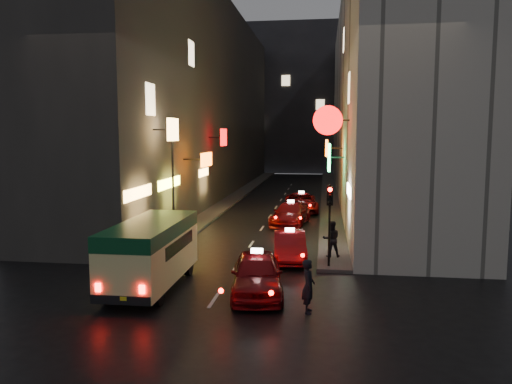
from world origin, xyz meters
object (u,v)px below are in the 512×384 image
at_px(taxi_near, 257,271).
at_px(traffic_light, 330,208).
at_px(pedestrian_crossing, 308,283).
at_px(minibus, 151,246).
at_px(lamp_post, 173,173).

xyz_separation_m(taxi_near, traffic_light, (2.59, 3.65, 1.80)).
distance_m(taxi_near, pedestrian_crossing, 2.46).
relative_size(pedestrian_crossing, traffic_light, 0.57).
xyz_separation_m(minibus, taxi_near, (4.01, -0.23, -0.71)).
xyz_separation_m(pedestrian_crossing, traffic_light, (0.70, 5.21, 1.69)).
bearing_deg(traffic_light, taxi_near, -125.41).
xyz_separation_m(pedestrian_crossing, lamp_post, (-7.50, 9.74, 2.73)).
distance_m(minibus, pedestrian_crossing, 6.20).
bearing_deg(lamp_post, minibus, -78.62).
height_order(minibus, taxi_near, minibus).
bearing_deg(pedestrian_crossing, taxi_near, 47.78).
bearing_deg(lamp_post, pedestrian_crossing, -52.40).
xyz_separation_m(minibus, pedestrian_crossing, (5.90, -1.79, -0.60)).
bearing_deg(taxi_near, pedestrian_crossing, -39.61).
height_order(taxi_near, lamp_post, lamp_post).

